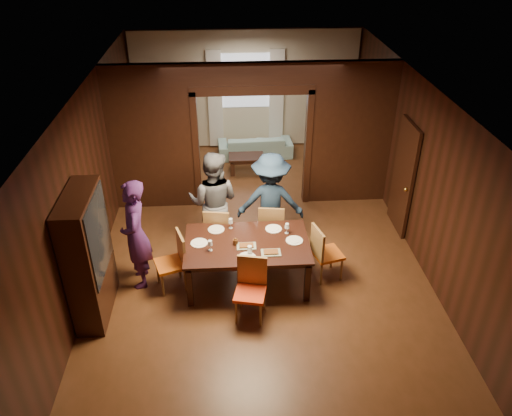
{
  "coord_description": "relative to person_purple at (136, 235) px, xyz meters",
  "views": [
    {
      "loc": [
        -0.49,
        -7.38,
        5.29
      ],
      "look_at": [
        -0.05,
        -0.4,
        1.05
      ],
      "focal_mm": 35.0,
      "sensor_mm": 36.0,
      "label": 1
    }
  ],
  "objects": [
    {
      "name": "plate_right",
      "position": [
        2.48,
        -0.09,
        -0.15
      ],
      "size": [
        0.27,
        0.27,
        0.01
      ],
      "primitive_type": "cylinder",
      "color": "white",
      "rests_on": "dining_table"
    },
    {
      "name": "condiment_jar",
      "position": [
        1.55,
        -0.13,
        -0.11
      ],
      "size": [
        0.08,
        0.08,
        0.11
      ],
      "primitive_type": null,
      "color": "#4B2811",
      "rests_on": "dining_table"
    },
    {
      "name": "chair_far_r",
      "position": [
        2.2,
        0.77,
        -0.44
      ],
      "size": [
        0.49,
        0.49,
        0.97
      ],
      "primitive_type": null,
      "rotation": [
        0.0,
        0.0,
        3.01
      ],
      "color": "#EC4C16",
      "rests_on": "floor"
    },
    {
      "name": "curtain_left",
      "position": [
        1.21,
        5.27,
        0.33
      ],
      "size": [
        0.35,
        0.06,
        2.4
      ],
      "primitive_type": "cube",
      "color": "white",
      "rests_on": "back_wall"
    },
    {
      "name": "plate_far_l",
      "position": [
        1.24,
        0.3,
        -0.15
      ],
      "size": [
        0.27,
        0.27,
        0.01
      ],
      "primitive_type": "cylinder",
      "color": "silver",
      "rests_on": "dining_table"
    },
    {
      "name": "wineglass_left",
      "position": [
        1.16,
        -0.26,
        -0.07
      ],
      "size": [
        0.08,
        0.08,
        0.18
      ],
      "primitive_type": null,
      "color": "silver",
      "rests_on": "dining_table"
    },
    {
      "name": "chair_far_l",
      "position": [
        1.27,
        0.7,
        -0.44
      ],
      "size": [
        0.5,
        0.5,
        0.97
      ],
      "primitive_type": null,
      "rotation": [
        0.0,
        0.0,
        2.99
      ],
      "color": "red",
      "rests_on": "floor"
    },
    {
      "name": "wineglass_right",
      "position": [
        2.38,
        0.13,
        -0.07
      ],
      "size": [
        0.08,
        0.08,
        0.18
      ],
      "primitive_type": null,
      "color": "silver",
      "rests_on": "dining_table"
    },
    {
      "name": "plate_left",
      "position": [
        0.98,
        -0.07,
        -0.15
      ],
      "size": [
        0.27,
        0.27,
        0.01
      ],
      "primitive_type": "cylinder",
      "color": "white",
      "rests_on": "dining_table"
    },
    {
      "name": "plate_near",
      "position": [
        1.71,
        -0.48,
        -0.15
      ],
      "size": [
        0.27,
        0.27,
        0.01
      ],
      "primitive_type": "cylinder",
      "color": "silver",
      "rests_on": "dining_table"
    },
    {
      "name": "window_far",
      "position": [
        1.96,
        5.31,
        0.78
      ],
      "size": [
        1.2,
        0.03,
        1.3
      ],
      "primitive_type": "cube",
      "color": "silver",
      "rests_on": "back_wall"
    },
    {
      "name": "person_navy",
      "position": [
        2.18,
        0.89,
        -0.02
      ],
      "size": [
        1.22,
        0.76,
        1.81
      ],
      "primitive_type": "imported",
      "rotation": [
        0.0,
        0.0,
        3.06
      ],
      "color": "#1A2B41",
      "rests_on": "floor"
    },
    {
      "name": "platter_b",
      "position": [
        2.08,
        -0.4,
        -0.14
      ],
      "size": [
        0.3,
        0.2,
        0.04
      ],
      "primitive_type": "cube",
      "color": "gray",
      "rests_on": "dining_table"
    },
    {
      "name": "curtain_right",
      "position": [
        2.71,
        5.27,
        0.33
      ],
      "size": [
        0.35,
        0.06,
        2.4
      ],
      "primitive_type": "cube",
      "color": "white",
      "rests_on": "back_wall"
    },
    {
      "name": "coffee_table",
      "position": [
        1.89,
        3.85,
        -0.72
      ],
      "size": [
        0.8,
        0.5,
        0.4
      ],
      "primitive_type": "cube",
      "color": "black",
      "rests_on": "floor"
    },
    {
      "name": "chair_near",
      "position": [
        1.73,
        -0.94,
        -0.44
      ],
      "size": [
        0.52,
        0.52,
        0.97
      ],
      "primitive_type": null,
      "rotation": [
        0.0,
        0.0,
        -0.21
      ],
      "color": "#F13D16",
      "rests_on": "floor"
    },
    {
      "name": "sofa",
      "position": [
        2.15,
        4.72,
        -0.66
      ],
      "size": [
        1.83,
        0.79,
        0.52
      ],
      "primitive_type": "imported",
      "rotation": [
        0.0,
        0.0,
        3.19
      ],
      "color": "#9AC9C9",
      "rests_on": "floor"
    },
    {
      "name": "serving_bowl",
      "position": [
        1.81,
        0.03,
        -0.12
      ],
      "size": [
        0.36,
        0.36,
        0.09
      ],
      "primitive_type": "imported",
      "color": "black",
      "rests_on": "dining_table"
    },
    {
      "name": "ceiling",
      "position": [
        1.96,
        0.87,
        1.98
      ],
      "size": [
        5.5,
        9.0,
        0.02
      ],
      "primitive_type": "cube",
      "color": "silver",
      "rests_on": "room_walls"
    },
    {
      "name": "chair_right",
      "position": [
        3.04,
        -0.05,
        -0.44
      ],
      "size": [
        0.54,
        0.54,
        0.97
      ],
      "primitive_type": null,
      "rotation": [
        0.0,
        0.0,
        1.83
      ],
      "color": "#D45A13",
      "rests_on": "floor"
    },
    {
      "name": "tumbler",
      "position": [
        1.75,
        -0.39,
        -0.09
      ],
      "size": [
        0.07,
        0.07,
        0.14
      ],
      "primitive_type": "cylinder",
      "color": "silver",
      "rests_on": "dining_table"
    },
    {
      "name": "plate_far_r",
      "position": [
        2.18,
        0.26,
        -0.15
      ],
      "size": [
        0.27,
        0.27,
        0.01
      ],
      "primitive_type": "cylinder",
      "color": "white",
      "rests_on": "dining_table"
    },
    {
      "name": "dining_table",
      "position": [
        1.73,
        -0.1,
        -0.54
      ],
      "size": [
        1.96,
        1.22,
        0.76
      ],
      "primitive_type": "cube",
      "color": "black",
      "rests_on": "floor"
    },
    {
      "name": "room_walls",
      "position": [
        1.96,
        2.75,
        0.58
      ],
      "size": [
        5.52,
        9.01,
        2.9
      ],
      "color": "black",
      "rests_on": "floor"
    },
    {
      "name": "wineglass_far",
      "position": [
        1.48,
        0.34,
        -0.07
      ],
      "size": [
        0.08,
        0.08,
        0.18
      ],
      "primitive_type": null,
      "color": "silver",
      "rests_on": "dining_table"
    },
    {
      "name": "hutch",
      "position": [
        -0.57,
        -0.63,
        0.08
      ],
      "size": [
        0.4,
        1.2,
        2.0
      ],
      "primitive_type": "cube",
      "color": "black",
      "rests_on": "floor"
    },
    {
      "name": "person_grey",
      "position": [
        1.2,
        0.91,
        0.01
      ],
      "size": [
        1.04,
        0.89,
        1.86
      ],
      "primitive_type": "imported",
      "rotation": [
        0.0,
        0.0,
        2.92
      ],
      "color": "#4D4D54",
      "rests_on": "floor"
    },
    {
      "name": "person_purple",
      "position": [
        0.0,
        0.0,
        0.0
      ],
      "size": [
        0.53,
        0.73,
        1.84
      ],
      "primitive_type": "imported",
      "rotation": [
        0.0,
        0.0,
        -1.43
      ],
      "color": "#451D56",
      "rests_on": "floor"
    },
    {
      "name": "door_right",
      "position": [
        4.66,
        1.37,
        0.13
      ],
      "size": [
        0.06,
        0.9,
        2.1
      ],
      "primitive_type": "cube",
      "color": "black",
      "rests_on": "floor"
    },
    {
      "name": "platter_a",
      "position": [
        1.71,
        -0.2,
        -0.14
      ],
      "size": [
        0.3,
        0.2,
        0.04
      ],
      "primitive_type": "cube",
      "color": "gray",
      "rests_on": "dining_table"
    },
    {
      "name": "floor",
      "position": [
        1.96,
        0.87,
        -0.92
      ],
      "size": [
        9.0,
        9.0,
        0.0
      ],
      "primitive_type": "plane",
      "color": "#512E16",
      "rests_on": "ground"
    },
    {
      "name": "chair_left",
      "position": [
        0.5,
        -0.17,
        -0.44
      ],
      "size": [
        0.56,
        0.56,
        0.97
      ],
      "primitive_type": null,
      "rotation": [
        0.0,
        0.0,
        -1.25
      ],
      "color": "#DA5E14",
      "rests_on": "floor"
    }
  ]
}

